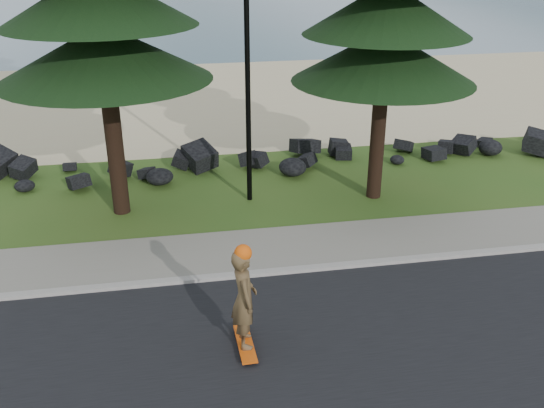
# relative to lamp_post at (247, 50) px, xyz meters

# --- Properties ---
(ground) EXTENTS (160.00, 160.00, 0.00)m
(ground) POSITION_rel_lamp_post_xyz_m (0.00, -3.20, -4.13)
(ground) COLOR #335B1C
(ground) RESTS_ON ground
(road) EXTENTS (160.00, 7.00, 0.02)m
(road) POSITION_rel_lamp_post_xyz_m (0.00, -7.70, -4.12)
(road) COLOR black
(road) RESTS_ON ground
(kerb) EXTENTS (160.00, 0.20, 0.10)m
(kerb) POSITION_rel_lamp_post_xyz_m (0.00, -4.10, -4.08)
(kerb) COLOR #ADA59C
(kerb) RESTS_ON ground
(sidewalk) EXTENTS (160.00, 2.00, 0.08)m
(sidewalk) POSITION_rel_lamp_post_xyz_m (0.00, -3.00, -4.09)
(sidewalk) COLOR gray
(sidewalk) RESTS_ON ground
(beach_sand) EXTENTS (160.00, 15.00, 0.01)m
(beach_sand) POSITION_rel_lamp_post_xyz_m (0.00, 11.30, -4.13)
(beach_sand) COLOR beige
(beach_sand) RESTS_ON ground
(ocean) EXTENTS (160.00, 58.00, 0.01)m
(ocean) POSITION_rel_lamp_post_xyz_m (0.00, 47.80, -4.13)
(ocean) COLOR #385F6C
(ocean) RESTS_ON ground
(seawall_boulders) EXTENTS (60.00, 2.40, 1.10)m
(seawall_boulders) POSITION_rel_lamp_post_xyz_m (0.00, 2.40, -4.13)
(seawall_boulders) COLOR black
(seawall_boulders) RESTS_ON ground
(lamp_post) EXTENTS (0.25, 0.14, 8.14)m
(lamp_post) POSITION_rel_lamp_post_xyz_m (0.00, 0.00, 0.00)
(lamp_post) COLOR black
(lamp_post) RESTS_ON ground
(skateboarder) EXTENTS (0.47, 1.14, 2.11)m
(skateboarder) POSITION_rel_lamp_post_xyz_m (-1.03, -6.55, -3.07)
(skateboarder) COLOR #ED550D
(skateboarder) RESTS_ON ground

